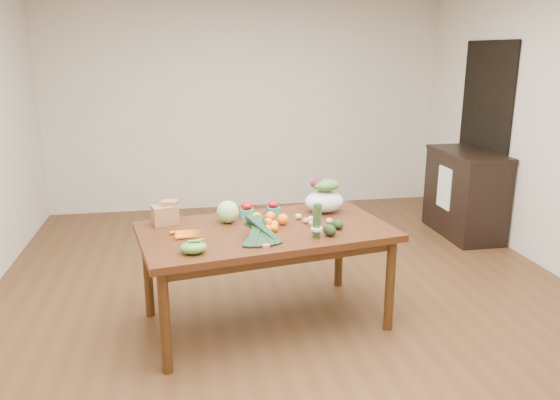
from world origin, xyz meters
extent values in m
plane|color=#54341C|center=(0.00, 0.00, 0.00)|extent=(6.00, 6.00, 0.00)
cube|color=beige|center=(0.00, 3.00, 1.35)|extent=(5.00, 0.02, 2.70)
cube|color=#411E0F|center=(-0.26, -0.23, 0.38)|extent=(1.93, 1.29, 0.75)
cube|color=black|center=(2.48, 1.60, 1.05)|extent=(0.02, 1.00, 2.10)
cube|color=black|center=(2.22, 1.41, 0.47)|extent=(0.52, 1.02, 0.94)
cube|color=white|center=(1.96, 1.40, 0.55)|extent=(0.02, 0.28, 0.45)
sphere|color=#ADCF77|center=(-0.51, -0.04, 0.83)|extent=(0.17, 0.17, 0.17)
sphere|color=orange|center=(-0.30, -0.07, 0.79)|extent=(0.08, 0.08, 0.08)
sphere|color=orange|center=(-0.20, -0.08, 0.79)|extent=(0.08, 0.08, 0.08)
sphere|color=#E95D0E|center=(-0.12, -0.17, 0.79)|extent=(0.08, 0.08, 0.08)
ellipsoid|color=#57A738|center=(-0.78, -0.65, 0.79)|extent=(0.17, 0.13, 0.08)
ellipsoid|color=tan|center=(0.06, -0.17, 0.77)|extent=(0.05, 0.05, 0.04)
ellipsoid|color=#DABB7E|center=(0.09, -0.24, 0.77)|extent=(0.06, 0.05, 0.05)
ellipsoid|color=#DAC47E|center=(0.11, -0.12, 0.77)|extent=(0.05, 0.04, 0.04)
ellipsoid|color=#D5C27A|center=(0.02, -0.06, 0.77)|extent=(0.05, 0.05, 0.05)
ellipsoid|color=#D5C47A|center=(0.22, -0.21, 0.77)|extent=(0.05, 0.05, 0.04)
ellipsoid|color=black|center=(0.16, -0.47, 0.79)|extent=(0.11, 0.14, 0.08)
ellipsoid|color=black|center=(0.25, -0.34, 0.79)|extent=(0.10, 0.12, 0.07)
camera|label=1|loc=(-0.82, -3.94, 2.00)|focal=35.00mm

